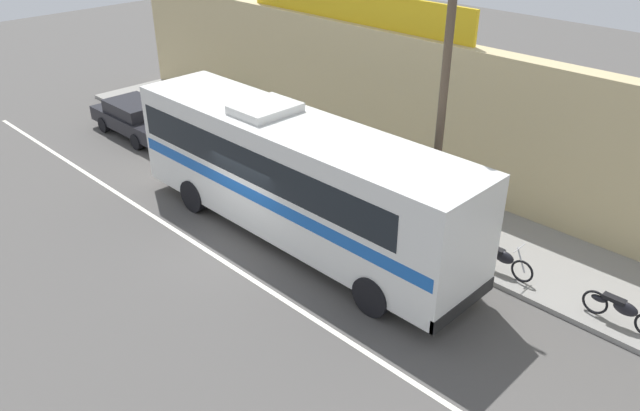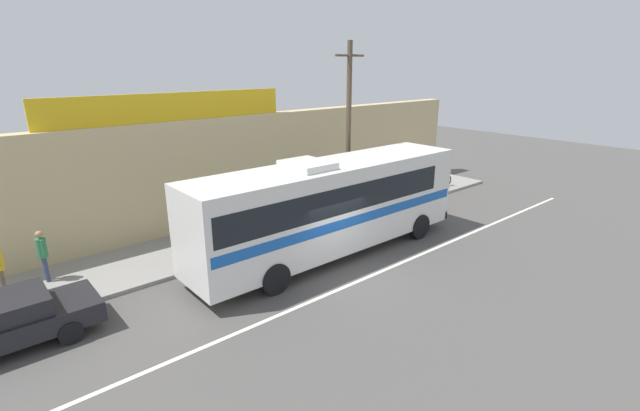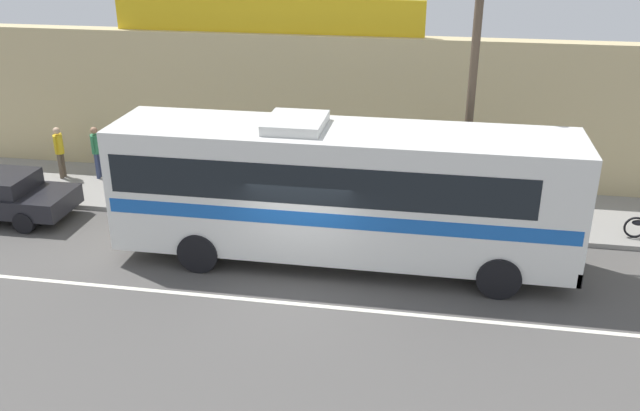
# 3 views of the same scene
# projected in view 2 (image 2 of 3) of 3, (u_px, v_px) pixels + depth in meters

# --- Properties ---
(ground_plane) EXTENTS (70.00, 70.00, 0.00)m
(ground_plane) POSITION_uv_depth(u_px,v_px,m) (342.00, 273.00, 15.70)
(ground_plane) COLOR #4F4C49
(sidewalk_slab) EXTENTS (30.00, 3.60, 0.14)m
(sidewalk_slab) POSITION_uv_depth(u_px,v_px,m) (260.00, 231.00, 19.45)
(sidewalk_slab) COLOR gray
(sidewalk_slab) RESTS_ON ground_plane
(storefront_facade) EXTENTS (30.00, 0.70, 4.80)m
(storefront_facade) POSITION_uv_depth(u_px,v_px,m) (231.00, 170.00, 20.30)
(storefront_facade) COLOR tan
(storefront_facade) RESTS_ON ground_plane
(storefront_billboard) EXTENTS (9.98, 0.12, 1.10)m
(storefront_billboard) POSITION_uv_depth(u_px,v_px,m) (172.00, 107.00, 17.87)
(storefront_billboard) COLOR gold
(storefront_billboard) RESTS_ON storefront_facade
(road_center_stripe) EXTENTS (30.00, 0.14, 0.01)m
(road_center_stripe) POSITION_uv_depth(u_px,v_px,m) (358.00, 281.00, 15.12)
(road_center_stripe) COLOR silver
(road_center_stripe) RESTS_ON ground_plane
(intercity_bus) EXTENTS (11.46, 2.59, 3.78)m
(intercity_bus) POSITION_uv_depth(u_px,v_px,m) (330.00, 203.00, 16.62)
(intercity_bus) COLOR silver
(intercity_bus) RESTS_ON ground_plane
(parked_car) EXTENTS (4.39, 1.89, 1.37)m
(parked_car) POSITION_uv_depth(u_px,v_px,m) (3.00, 322.00, 11.39)
(parked_car) COLOR black
(parked_car) RESTS_ON ground_plane
(utility_pole) EXTENTS (1.60, 0.22, 7.78)m
(utility_pole) POSITION_uv_depth(u_px,v_px,m) (348.00, 131.00, 19.62)
(utility_pole) COLOR brown
(utility_pole) RESTS_ON sidewalk_slab
(motorcycle_black) EXTENTS (1.84, 0.56, 0.94)m
(motorcycle_black) POSITION_uv_depth(u_px,v_px,m) (377.00, 200.00, 22.12)
(motorcycle_black) COLOR black
(motorcycle_black) RESTS_ON sidewalk_slab
(motorcycle_green) EXTENTS (1.83, 0.56, 0.94)m
(motorcycle_green) POSITION_uv_depth(u_px,v_px,m) (442.00, 181.00, 25.80)
(motorcycle_green) COLOR black
(motorcycle_green) RESTS_ON sidewalk_slab
(motorcycle_blue) EXTENTS (1.84, 0.56, 0.94)m
(motorcycle_blue) POSITION_uv_depth(u_px,v_px,m) (416.00, 189.00, 24.08)
(motorcycle_blue) COLOR black
(motorcycle_blue) RESTS_ON sidewalk_slab
(pedestrian_far_left) EXTENTS (0.30, 0.48, 1.75)m
(pedestrian_far_left) POSITION_uv_depth(u_px,v_px,m) (42.00, 252.00, 14.57)
(pedestrian_far_left) COLOR navy
(pedestrian_far_left) RESTS_ON sidewalk_slab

